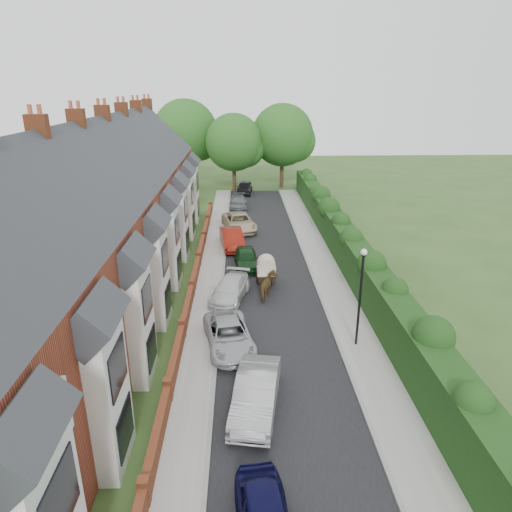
% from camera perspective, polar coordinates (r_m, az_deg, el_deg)
% --- Properties ---
extents(ground, '(140.00, 140.00, 0.00)m').
position_cam_1_polar(ground, '(19.98, 5.25, -17.32)').
color(ground, '#2D4C1E').
rests_on(ground, ground).
extents(road, '(6.00, 58.00, 0.02)m').
position_cam_1_polar(road, '(29.36, 1.68, -4.09)').
color(road, black).
rests_on(road, ground).
extents(pavement_hedge_side, '(2.20, 58.00, 0.12)m').
position_cam_1_polar(pavement_hedge_side, '(29.87, 9.58, -3.83)').
color(pavement_hedge_side, gray).
rests_on(pavement_hedge_side, ground).
extents(pavement_house_side, '(1.70, 58.00, 0.12)m').
position_cam_1_polar(pavement_house_side, '(29.36, -5.86, -4.09)').
color(pavement_house_side, gray).
rests_on(pavement_house_side, ground).
extents(kerb_hedge_side, '(0.18, 58.00, 0.13)m').
position_cam_1_polar(kerb_hedge_side, '(29.68, 7.58, -3.87)').
color(kerb_hedge_side, gray).
rests_on(kerb_hedge_side, ground).
extents(kerb_house_side, '(0.18, 58.00, 0.13)m').
position_cam_1_polar(kerb_house_side, '(29.31, -4.29, -4.07)').
color(kerb_house_side, gray).
rests_on(kerb_house_side, ground).
extents(hedge, '(2.10, 58.00, 2.85)m').
position_cam_1_polar(hedge, '(29.69, 13.16, -1.02)').
color(hedge, black).
rests_on(hedge, ground).
extents(terrace_row, '(9.05, 40.50, 11.50)m').
position_cam_1_polar(terrace_row, '(28.11, -19.72, 3.27)').
color(terrace_row, '#9A3C27').
rests_on(terrace_row, ground).
extents(garden_wall_row, '(0.35, 40.35, 1.10)m').
position_cam_1_polar(garden_wall_row, '(28.37, -8.03, -4.21)').
color(garden_wall_row, brown).
rests_on(garden_wall_row, ground).
extents(lamppost, '(0.32, 0.32, 5.16)m').
position_cam_1_polar(lamppost, '(22.31, 12.99, -3.65)').
color(lamppost, black).
rests_on(lamppost, ground).
extents(tree_far_left, '(7.14, 6.80, 9.29)m').
position_cam_1_polar(tree_far_left, '(56.09, -2.43, 13.83)').
color(tree_far_left, '#332316').
rests_on(tree_far_left, ground).
extents(tree_far_right, '(7.98, 7.60, 10.31)m').
position_cam_1_polar(tree_far_right, '(58.29, 3.72, 14.66)').
color(tree_far_right, '#332316').
rests_on(tree_far_right, ground).
extents(tree_far_back, '(8.40, 8.00, 10.82)m').
position_cam_1_polar(tree_far_back, '(59.31, -8.38, 14.88)').
color(tree_far_back, '#332316').
rests_on(tree_far_back, ground).
extents(car_silver_a, '(2.35, 4.85, 1.53)m').
position_cam_1_polar(car_silver_a, '(18.92, -0.00, -16.80)').
color(car_silver_a, '#9D9CA0').
rests_on(car_silver_a, ground).
extents(car_silver_b, '(2.98, 5.02, 1.31)m').
position_cam_1_polar(car_silver_b, '(22.91, -3.40, -9.88)').
color(car_silver_b, '#ADB0B4').
rests_on(car_silver_b, ground).
extents(car_white, '(2.84, 4.71, 1.28)m').
position_cam_1_polar(car_white, '(27.77, -3.29, -4.19)').
color(car_white, silver).
rests_on(car_white, ground).
extents(car_green, '(1.80, 4.06, 1.36)m').
position_cam_1_polar(car_green, '(32.51, -1.24, -0.30)').
color(car_green, black).
rests_on(car_green, ground).
extents(car_red, '(2.26, 4.84, 1.53)m').
position_cam_1_polar(car_red, '(36.53, -3.02, 2.20)').
color(car_red, maroon).
rests_on(car_red, ground).
extents(car_beige, '(3.51, 5.70, 1.47)m').
position_cam_1_polar(car_beige, '(41.08, -2.12, 4.26)').
color(car_beige, tan).
rests_on(car_beige, ground).
extents(car_grey, '(1.84, 4.46, 1.29)m').
position_cam_1_polar(car_grey, '(48.54, -2.23, 6.70)').
color(car_grey, '#5B5E63').
rests_on(car_grey, ground).
extents(car_black, '(2.20, 4.53, 1.49)m').
position_cam_1_polar(car_black, '(55.35, -1.47, 8.54)').
color(car_black, black).
rests_on(car_black, ground).
extents(horse, '(1.31, 2.08, 1.63)m').
position_cam_1_polar(horse, '(27.65, 1.54, -3.88)').
color(horse, brown).
rests_on(horse, ground).
extents(horse_cart, '(1.25, 2.77, 2.00)m').
position_cam_1_polar(horse_cart, '(29.43, 1.30, -1.63)').
color(horse_cart, black).
rests_on(horse_cart, ground).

